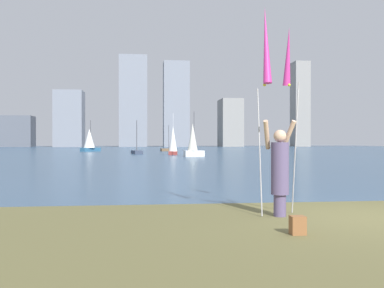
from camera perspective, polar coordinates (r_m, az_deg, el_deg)
The scene contains 16 objects.
ground at distance 59.10m, azimuth -2.46°, elevation -1.05°, with size 120.00×138.00×0.12m.
person at distance 8.76m, azimuth 11.12°, elevation -3.13°, with size 0.68×0.50×1.86m.
kite_flag_left at distance 8.54m, azimuth 9.40°, elevation 11.88°, with size 0.16×0.79×3.95m.
kite_flag_right at distance 9.53m, azimuth 12.17°, elevation 10.33°, with size 0.16×0.81×3.78m.
bag at distance 7.22m, azimuth 13.32°, elevation -10.04°, with size 0.23×0.19×0.29m.
sailboat_0 at distance 62.40m, azimuth -2.99°, elevation -0.69°, with size 2.35×1.30×3.67m.
sailboat_2 at distance 40.75m, azimuth 0.13°, elevation 0.32°, with size 1.92×1.08×4.13m.
sailboat_3 at distance 49.34m, azimuth -7.06°, elevation -0.99°, with size 1.36×2.91×3.69m.
sailboat_4 at distance 46.24m, azimuth -2.44°, elevation 0.32°, with size 1.07×1.86×4.31m.
sailboat_5 at distance 62.90m, azimuth -12.93°, elevation 0.46°, with size 2.63×2.95×4.28m.
skyline_tower_0 at distance 115.25m, azimuth -21.36°, elevation 1.51°, with size 7.38×5.53×7.40m.
skyline_tower_1 at distance 110.11m, azimuth -15.36°, elevation 3.10°, with size 6.57×6.89×13.25m.
skyline_tower_2 at distance 109.56m, azimuth -7.50°, elevation 5.39°, with size 6.68×5.57×21.90m.
skyline_tower_3 at distance 107.06m, azimuth -2.03°, elevation 5.07°, with size 6.09×4.40×20.25m.
skyline_tower_4 at distance 112.71m, azimuth 4.91°, elevation 2.69°, with size 5.24×7.88×11.82m.
skyline_tower_5 at distance 116.81m, azimuth 13.62°, elevation 4.94°, with size 3.82×4.55×21.35m.
Camera 1 is at (-4.32, -7.97, 1.45)m, focal length 41.83 mm.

